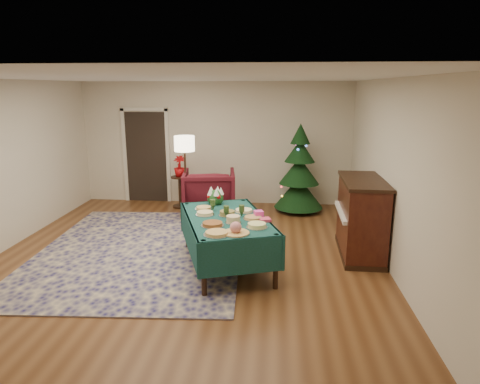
# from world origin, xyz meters

# --- Properties ---
(room_shell) EXTENTS (7.00, 7.00, 7.00)m
(room_shell) POSITION_xyz_m (0.00, 0.00, 1.35)
(room_shell) COLOR #593319
(room_shell) RESTS_ON ground
(doorway) EXTENTS (1.08, 0.04, 2.16)m
(doorway) POSITION_xyz_m (-1.60, 3.48, 1.10)
(doorway) COLOR black
(doorway) RESTS_ON ground
(rug) EXTENTS (3.40, 4.35, 0.02)m
(rug) POSITION_xyz_m (-0.79, 0.40, 0.01)
(rug) COLOR #181653
(rug) RESTS_ON ground
(buffet_table) EXTENTS (1.68, 2.18, 0.75)m
(buffet_table) POSITION_xyz_m (0.65, -0.10, 0.60)
(buffet_table) COLOR black
(buffet_table) RESTS_ON ground
(platter_0) EXTENTS (0.34, 0.34, 0.05)m
(platter_0) POSITION_xyz_m (0.62, -0.87, 0.77)
(platter_0) COLOR silver
(platter_0) RESTS_ON buffet_table
(platter_1) EXTENTS (0.36, 0.36, 0.16)m
(platter_1) POSITION_xyz_m (0.86, -0.80, 0.81)
(platter_1) COLOR silver
(platter_1) RESTS_ON buffet_table
(platter_2) EXTENTS (0.29, 0.29, 0.06)m
(platter_2) POSITION_xyz_m (1.11, -0.53, 0.78)
(platter_2) COLOR silver
(platter_2) RESTS_ON buffet_table
(platter_3) EXTENTS (0.32, 0.32, 0.05)m
(platter_3) POSITION_xyz_m (0.51, -0.51, 0.77)
(platter_3) COLOR silver
(platter_3) RESTS_ON buffet_table
(platter_4) EXTENTS (0.22, 0.22, 0.10)m
(platter_4) POSITION_xyz_m (0.78, -0.35, 0.80)
(platter_4) COLOR silver
(platter_4) RESTS_ON buffet_table
(platter_5) EXTENTS (0.28, 0.28, 0.04)m
(platter_5) POSITION_xyz_m (1.04, -0.16, 0.77)
(platter_5) COLOR silver
(platter_5) RESTS_ON buffet_table
(platter_6) EXTENTS (0.28, 0.28, 0.05)m
(platter_6) POSITION_xyz_m (0.33, -0.02, 0.77)
(platter_6) COLOR silver
(platter_6) RESTS_ON buffet_table
(platter_7) EXTENTS (0.26, 0.26, 0.07)m
(platter_7) POSITION_xyz_m (0.66, -0.02, 0.78)
(platter_7) COLOR silver
(platter_7) RESTS_ON buffet_table
(platter_8) EXTENTS (0.29, 0.29, 0.04)m
(platter_8) POSITION_xyz_m (0.88, 0.20, 0.77)
(platter_8) COLOR silver
(platter_8) RESTS_ON buffet_table
(platter_9) EXTENTS (0.26, 0.26, 0.04)m
(platter_9) POSITION_xyz_m (0.26, 0.28, 0.77)
(platter_9) COLOR silver
(platter_9) RESTS_ON buffet_table
(goblet_0) EXTENTS (0.08, 0.08, 0.17)m
(goblet_0) POSITION_xyz_m (0.41, 0.22, 0.84)
(goblet_0) COLOR #2D471E
(goblet_0) RESTS_ON buffet_table
(goblet_1) EXTENTS (0.08, 0.08, 0.17)m
(goblet_1) POSITION_xyz_m (0.87, -0.06, 0.84)
(goblet_1) COLOR #2D471E
(goblet_1) RESTS_ON buffet_table
(goblet_2) EXTENTS (0.08, 0.08, 0.17)m
(goblet_2) POSITION_xyz_m (0.66, -0.11, 0.84)
(goblet_2) COLOR #2D471E
(goblet_2) RESTS_ON buffet_table
(napkin_stack) EXTENTS (0.19, 0.19, 0.04)m
(napkin_stack) POSITION_xyz_m (1.21, -0.23, 0.77)
(napkin_stack) COLOR #DC3D60
(napkin_stack) RESTS_ON buffet_table
(gift_box) EXTENTS (0.15, 0.15, 0.10)m
(gift_box) POSITION_xyz_m (1.12, -0.07, 0.80)
(gift_box) COLOR #F042B2
(gift_box) RESTS_ON buffet_table
(centerpiece) EXTENTS (0.27, 0.27, 0.31)m
(centerpiece) POSITION_xyz_m (0.40, 0.61, 0.88)
(centerpiece) COLOR #1E4C1E
(centerpiece) RESTS_ON buffet_table
(armchair) EXTENTS (1.14, 1.08, 1.05)m
(armchair) POSITION_xyz_m (0.01, 2.39, 0.53)
(armchair) COLOR #4A0F19
(armchair) RESTS_ON ground
(floor_lamp) EXTENTS (0.40, 0.40, 1.65)m
(floor_lamp) POSITION_xyz_m (-0.45, 2.27, 1.40)
(floor_lamp) COLOR #A57F3F
(floor_lamp) RESTS_ON ground
(side_table) EXTENTS (0.39, 0.39, 0.69)m
(side_table) POSITION_xyz_m (-0.73, 2.99, 0.34)
(side_table) COLOR black
(side_table) RESTS_ON ground
(potted_plant) EXTENTS (0.25, 0.45, 0.25)m
(potted_plant) POSITION_xyz_m (-0.73, 2.99, 0.82)
(potted_plant) COLOR #AE0C0F
(potted_plant) RESTS_ON side_table
(christmas_tree) EXTENTS (1.28, 1.28, 1.86)m
(christmas_tree) POSITION_xyz_m (1.84, 2.90, 0.84)
(christmas_tree) COLOR black
(christmas_tree) RESTS_ON ground
(piano) EXTENTS (0.70, 1.42, 1.21)m
(piano) POSITION_xyz_m (2.69, 0.54, 0.59)
(piano) COLOR black
(piano) RESTS_ON ground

